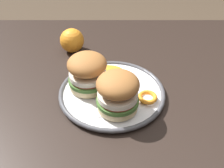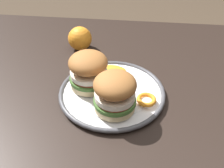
# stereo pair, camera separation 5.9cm
# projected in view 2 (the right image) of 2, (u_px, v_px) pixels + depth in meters

# --- Properties ---
(dining_table) EXTENTS (1.34, 0.95, 0.78)m
(dining_table) POSITION_uv_depth(u_px,v_px,m) (98.00, 124.00, 0.79)
(dining_table) COLOR black
(dining_table) RESTS_ON ground
(dinner_plate) EXTENTS (0.29, 0.29, 0.02)m
(dinner_plate) POSITION_uv_depth(u_px,v_px,m) (112.00, 93.00, 0.74)
(dinner_plate) COLOR white
(dinner_plate) RESTS_ON dining_table
(sandwich_half_left) EXTENTS (0.15, 0.15, 0.10)m
(sandwich_half_left) POSITION_uv_depth(u_px,v_px,m) (115.00, 92.00, 0.65)
(sandwich_half_left) COLOR beige
(sandwich_half_left) RESTS_ON dinner_plate
(sandwich_half_right) EXTENTS (0.14, 0.14, 0.10)m
(sandwich_half_right) POSITION_uv_depth(u_px,v_px,m) (89.00, 70.00, 0.72)
(sandwich_half_right) COLOR beige
(sandwich_half_right) RESTS_ON dinner_plate
(orange_peel_curled) EXTENTS (0.05, 0.05, 0.01)m
(orange_peel_curled) POSITION_uv_depth(u_px,v_px,m) (146.00, 100.00, 0.69)
(orange_peel_curled) COLOR orange
(orange_peel_curled) RESTS_ON dinner_plate
(orange_peel_strip_long) EXTENTS (0.05, 0.06, 0.01)m
(orange_peel_strip_long) POSITION_uv_depth(u_px,v_px,m) (121.00, 78.00, 0.76)
(orange_peel_strip_long) COLOR orange
(orange_peel_strip_long) RESTS_ON dinner_plate
(orange_peel_strip_short) EXTENTS (0.08, 0.05, 0.01)m
(orange_peel_strip_short) POSITION_uv_depth(u_px,v_px,m) (114.00, 69.00, 0.80)
(orange_peel_strip_short) COLOR orange
(orange_peel_strip_short) RESTS_ON dinner_plate
(whole_orange) EXTENTS (0.08, 0.08, 0.08)m
(whole_orange) POSITION_uv_depth(u_px,v_px,m) (80.00, 39.00, 0.90)
(whole_orange) COLOR orange
(whole_orange) RESTS_ON dining_table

